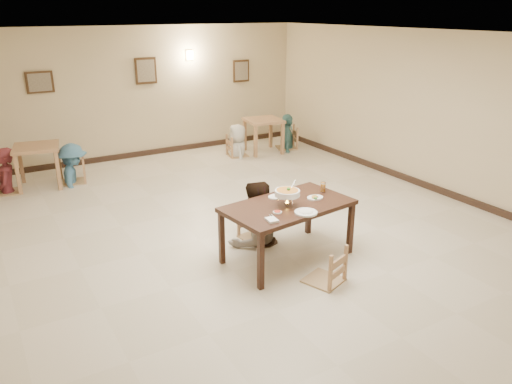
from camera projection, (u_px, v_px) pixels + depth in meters
floor at (249, 228)px, 8.09m from camera, size 10.00×10.00×0.00m
ceiling at (248, 35)px, 7.05m from camera, size 10.00×10.00×0.00m
wall_back at (143, 93)px, 11.61m from camera, size 10.00×0.00×10.00m
wall_right at (432, 112)px, 9.47m from camera, size 0.00×10.00×10.00m
baseboard_back at (148, 153)px, 12.09m from camera, size 8.00×0.06×0.12m
baseboard_right at (422, 184)px, 9.95m from camera, size 0.06×10.00×0.12m
picture_a at (40, 82)px, 10.39m from camera, size 0.55×0.04×0.45m
picture_b at (146, 71)px, 11.45m from camera, size 0.50×0.04×0.60m
picture_c at (241, 71)px, 12.69m from camera, size 0.45×0.04×0.55m
wall_sconce at (190, 55)px, 11.87m from camera, size 0.16×0.05×0.22m
main_table at (288, 209)px, 6.87m from camera, size 1.87×1.20×0.82m
chair_far at (255, 212)px, 7.60m from camera, size 0.41×0.41×0.87m
chair_near at (325, 248)px, 6.35m from camera, size 0.45×0.45×0.96m
main_diner at (255, 182)px, 7.32m from camera, size 1.01×0.83×1.90m
curry_warmer at (287, 193)px, 6.73m from camera, size 0.38×0.34×0.31m
rice_plate_far at (277, 196)px, 7.08m from camera, size 0.27×0.27×0.06m
rice_plate_near at (306, 212)px, 6.53m from camera, size 0.30×0.30×0.07m
fried_plate at (315, 197)px, 7.04m from camera, size 0.24×0.24×0.05m
chili_dish at (277, 212)px, 6.54m from camera, size 0.12×0.12×0.02m
napkin_cutlery at (272, 220)px, 6.29m from camera, size 0.17×0.26×0.03m
drink_glass at (323, 187)px, 7.27m from camera, size 0.08×0.08×0.15m
bg_table_left at (37, 153)px, 9.75m from camera, size 0.98×0.98×0.84m
bg_table_right at (263, 125)px, 12.12m from camera, size 0.94×0.94×0.83m
bg_chair_ll at (4, 168)px, 9.47m from camera, size 0.47×0.47×1.01m
bg_chair_lr at (72, 160)px, 10.06m from camera, size 0.45×0.45×0.96m
bg_chair_rl at (237, 136)px, 11.89m from camera, size 0.45×0.45×0.96m
bg_chair_rr at (287, 128)px, 12.53m from camera, size 0.49×0.49×1.05m
bg_diner_a at (0, 148)px, 9.34m from camera, size 0.53×0.71×1.77m
bg_diner_b at (70, 144)px, 9.95m from camera, size 0.81×1.14×1.61m
bg_diner_c at (237, 124)px, 11.79m from camera, size 0.65×0.85×1.54m
bg_diner_d at (287, 114)px, 12.41m from camera, size 0.88×1.10×1.75m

